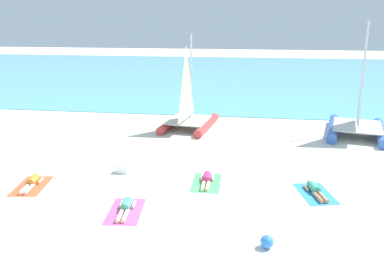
{
  "coord_description": "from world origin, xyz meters",
  "views": [
    {
      "loc": [
        2.53,
        -11.94,
        6.25
      ],
      "look_at": [
        0.0,
        5.85,
        1.2
      ],
      "focal_mm": 36.83,
      "sensor_mm": 36.0,
      "label": 1
    }
  ],
  "objects_px": {
    "sailboat_red": "(189,115)",
    "beach_ball": "(267,242)",
    "sunbather_center_right": "(207,179)",
    "sunbather_rightmost": "(315,190)",
    "sunbather_center_left": "(126,207)",
    "towel_center_left": "(125,211)",
    "towel_rightmost": "(315,194)",
    "towel_leftmost": "(32,186)",
    "sailboat_blue": "(358,119)",
    "sunbather_leftmost": "(32,182)",
    "cooler_box": "(123,169)",
    "towel_center_right": "(206,183)"
  },
  "relations": [
    {
      "from": "sunbather_rightmost",
      "to": "cooler_box",
      "type": "relative_size",
      "value": 3.12
    },
    {
      "from": "sunbather_rightmost",
      "to": "towel_rightmost",
      "type": "bearing_deg",
      "value": -90.0
    },
    {
      "from": "sunbather_leftmost",
      "to": "sunbather_center_left",
      "type": "bearing_deg",
      "value": -27.15
    },
    {
      "from": "towel_center_right",
      "to": "cooler_box",
      "type": "height_order",
      "value": "cooler_box"
    },
    {
      "from": "sunbather_center_left",
      "to": "beach_ball",
      "type": "distance_m",
      "value": 4.87
    },
    {
      "from": "sailboat_red",
      "to": "sunbather_rightmost",
      "type": "distance_m",
      "value": 10.1
    },
    {
      "from": "sunbather_leftmost",
      "to": "beach_ball",
      "type": "xyz_separation_m",
      "value": [
        8.8,
        -3.07,
        0.06
      ]
    },
    {
      "from": "sailboat_blue",
      "to": "cooler_box",
      "type": "relative_size",
      "value": 12.21
    },
    {
      "from": "sailboat_red",
      "to": "sunbather_leftmost",
      "type": "relative_size",
      "value": 3.43
    },
    {
      "from": "sunbather_rightmost",
      "to": "sunbather_center_right",
      "type": "bearing_deg",
      "value": 161.34
    },
    {
      "from": "cooler_box",
      "to": "sailboat_red",
      "type": "bearing_deg",
      "value": 76.81
    },
    {
      "from": "towel_center_left",
      "to": "towel_rightmost",
      "type": "height_order",
      "value": "same"
    },
    {
      "from": "towel_leftmost",
      "to": "beach_ball",
      "type": "xyz_separation_m",
      "value": [
        8.79,
        -3.0,
        0.18
      ]
    },
    {
      "from": "sailboat_red",
      "to": "sunbather_center_right",
      "type": "distance_m",
      "value": 7.97
    },
    {
      "from": "sunbather_center_left",
      "to": "sailboat_red",
      "type": "bearing_deg",
      "value": 81.36
    },
    {
      "from": "sunbather_leftmost",
      "to": "sunbather_center_right",
      "type": "xyz_separation_m",
      "value": [
        6.65,
        1.24,
        0.0
      ]
    },
    {
      "from": "towel_rightmost",
      "to": "sailboat_red",
      "type": "bearing_deg",
      "value": 125.97
    },
    {
      "from": "sailboat_red",
      "to": "sunbather_center_right",
      "type": "xyz_separation_m",
      "value": [
        1.88,
        -7.72,
        -0.67
      ]
    },
    {
      "from": "sailboat_red",
      "to": "towel_leftmost",
      "type": "height_order",
      "value": "sailboat_red"
    },
    {
      "from": "sunbather_leftmost",
      "to": "beach_ball",
      "type": "distance_m",
      "value": 9.32
    },
    {
      "from": "sunbather_center_left",
      "to": "sunbather_center_right",
      "type": "height_order",
      "value": "same"
    },
    {
      "from": "towel_leftmost",
      "to": "sailboat_blue",
      "type": "bearing_deg",
      "value": 32.03
    },
    {
      "from": "towel_leftmost",
      "to": "sunbather_center_right",
      "type": "relative_size",
      "value": 1.22
    },
    {
      "from": "towel_leftmost",
      "to": "beach_ball",
      "type": "bearing_deg",
      "value": -18.85
    },
    {
      "from": "sailboat_red",
      "to": "beach_ball",
      "type": "relative_size",
      "value": 14.12
    },
    {
      "from": "sailboat_red",
      "to": "beach_ball",
      "type": "distance_m",
      "value": 12.71
    },
    {
      "from": "towel_center_right",
      "to": "sunbather_center_right",
      "type": "height_order",
      "value": "sunbather_center_right"
    },
    {
      "from": "towel_center_left",
      "to": "sailboat_red",
      "type": "bearing_deg",
      "value": 86.96
    },
    {
      "from": "towel_center_left",
      "to": "towel_rightmost",
      "type": "relative_size",
      "value": 1.0
    },
    {
      "from": "sunbather_center_left",
      "to": "towel_center_right",
      "type": "relative_size",
      "value": 0.83
    },
    {
      "from": "towel_center_right",
      "to": "sailboat_red",
      "type": "bearing_deg",
      "value": 103.57
    },
    {
      "from": "towel_rightmost",
      "to": "cooler_box",
      "type": "relative_size",
      "value": 3.8
    },
    {
      "from": "beach_ball",
      "to": "sunbather_leftmost",
      "type": "bearing_deg",
      "value": 160.78
    },
    {
      "from": "sunbather_leftmost",
      "to": "sunbather_center_left",
      "type": "height_order",
      "value": "same"
    },
    {
      "from": "sunbather_center_right",
      "to": "beach_ball",
      "type": "relative_size",
      "value": 4.1
    },
    {
      "from": "towel_center_right",
      "to": "towel_rightmost",
      "type": "relative_size",
      "value": 1.0
    },
    {
      "from": "towel_center_right",
      "to": "beach_ball",
      "type": "bearing_deg",
      "value": -63.08
    },
    {
      "from": "sunbather_center_right",
      "to": "towel_center_left",
      "type": "bearing_deg",
      "value": -131.99
    },
    {
      "from": "sunbather_center_right",
      "to": "beach_ball",
      "type": "bearing_deg",
      "value": -64.28
    },
    {
      "from": "sunbather_center_left",
      "to": "sunbather_rightmost",
      "type": "height_order",
      "value": "same"
    },
    {
      "from": "towel_center_right",
      "to": "sunbather_center_right",
      "type": "relative_size",
      "value": 1.22
    },
    {
      "from": "towel_center_right",
      "to": "cooler_box",
      "type": "distance_m",
      "value": 3.62
    },
    {
      "from": "sailboat_blue",
      "to": "sunbather_center_right",
      "type": "height_order",
      "value": "sailboat_blue"
    },
    {
      "from": "towel_leftmost",
      "to": "sunbather_center_left",
      "type": "relative_size",
      "value": 1.21
    },
    {
      "from": "sailboat_red",
      "to": "sunbather_center_right",
      "type": "height_order",
      "value": "sailboat_red"
    },
    {
      "from": "sunbather_center_right",
      "to": "sunbather_rightmost",
      "type": "xyz_separation_m",
      "value": [
        4.06,
        -0.42,
        0.0
      ]
    },
    {
      "from": "sailboat_blue",
      "to": "towel_rightmost",
      "type": "relative_size",
      "value": 3.21
    },
    {
      "from": "sailboat_red",
      "to": "sunbather_rightmost",
      "type": "relative_size",
      "value": 3.45
    },
    {
      "from": "beach_ball",
      "to": "cooler_box",
      "type": "bearing_deg",
      "value": 139.9
    },
    {
      "from": "towel_rightmost",
      "to": "beach_ball",
      "type": "xyz_separation_m",
      "value": [
        -1.92,
        -3.83,
        0.18
      ]
    }
  ]
}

